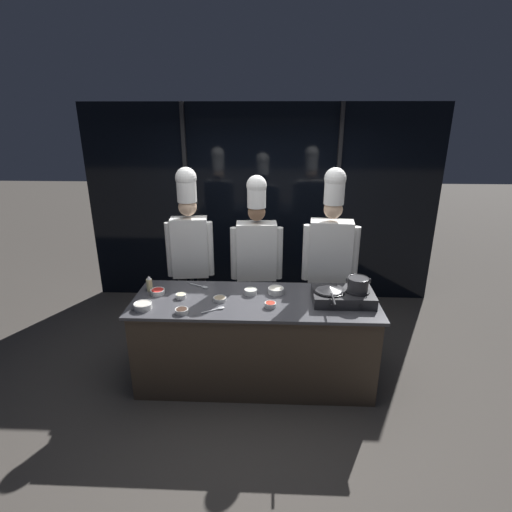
{
  "coord_description": "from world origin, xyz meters",
  "views": [
    {
      "loc": [
        0.16,
        -3.43,
        2.57
      ],
      "look_at": [
        0.0,
        0.25,
        1.24
      ],
      "focal_mm": 28.0,
      "sensor_mm": 36.0,
      "label": 1
    }
  ],
  "objects_px": {
    "serving_spoon_slotted": "(202,286)",
    "prep_bowl_garlic": "(276,290)",
    "prep_bowl_noodles": "(181,296)",
    "stock_pot": "(358,284)",
    "prep_bowl_bell_pepper": "(158,291)",
    "prep_bowl_bean_sprouts": "(251,291)",
    "chef_head": "(190,243)",
    "prep_bowl_onion": "(143,306)",
    "frying_pan": "(329,289)",
    "chef_line": "(330,250)",
    "prep_bowl_mushrooms": "(220,299)",
    "prep_bowl_soy_glaze": "(182,311)",
    "prep_bowl_chili_flakes": "(270,304)",
    "chef_sous": "(257,250)",
    "portable_stove": "(343,296)",
    "squeeze_bottle_oil": "(149,284)",
    "serving_spoon_solid": "(217,309)"
  },
  "relations": [
    {
      "from": "portable_stove",
      "to": "squeeze_bottle_oil",
      "type": "relative_size",
      "value": 3.63
    },
    {
      "from": "chef_head",
      "to": "chef_line",
      "type": "xyz_separation_m",
      "value": [
        1.54,
        -0.07,
        -0.03
      ]
    },
    {
      "from": "prep_bowl_soy_glaze",
      "to": "chef_head",
      "type": "bearing_deg",
      "value": 96.44
    },
    {
      "from": "portable_stove",
      "to": "squeeze_bottle_oil",
      "type": "height_order",
      "value": "squeeze_bottle_oil"
    },
    {
      "from": "prep_bowl_onion",
      "to": "stock_pot",
      "type": "bearing_deg",
      "value": 6.48
    },
    {
      "from": "prep_bowl_onion",
      "to": "chef_head",
      "type": "distance_m",
      "value": 1.03
    },
    {
      "from": "chef_sous",
      "to": "portable_stove",
      "type": "bearing_deg",
      "value": 134.65
    },
    {
      "from": "frying_pan",
      "to": "prep_bowl_chili_flakes",
      "type": "bearing_deg",
      "value": -166.03
    },
    {
      "from": "frying_pan",
      "to": "prep_bowl_onion",
      "type": "xyz_separation_m",
      "value": [
        -1.7,
        -0.22,
        -0.1
      ]
    },
    {
      "from": "stock_pot",
      "to": "prep_bowl_bell_pepper",
      "type": "distance_m",
      "value": 1.93
    },
    {
      "from": "prep_bowl_onion",
      "to": "chef_sous",
      "type": "height_order",
      "value": "chef_sous"
    },
    {
      "from": "chef_head",
      "to": "prep_bowl_onion",
      "type": "bearing_deg",
      "value": 68.54
    },
    {
      "from": "prep_bowl_onion",
      "to": "serving_spoon_slotted",
      "type": "distance_m",
      "value": 0.67
    },
    {
      "from": "squeeze_bottle_oil",
      "to": "prep_bowl_bell_pepper",
      "type": "relative_size",
      "value": 1.09
    },
    {
      "from": "frying_pan",
      "to": "prep_bowl_mushrooms",
      "type": "distance_m",
      "value": 1.04
    },
    {
      "from": "serving_spoon_slotted",
      "to": "prep_bowl_bell_pepper",
      "type": "bearing_deg",
      "value": -156.61
    },
    {
      "from": "prep_bowl_noodles",
      "to": "prep_bowl_garlic",
      "type": "bearing_deg",
      "value": 9.1
    },
    {
      "from": "chef_head",
      "to": "prep_bowl_garlic",
      "type": "bearing_deg",
      "value": 142.39
    },
    {
      "from": "prep_bowl_bell_pepper",
      "to": "serving_spoon_solid",
      "type": "height_order",
      "value": "prep_bowl_bell_pepper"
    },
    {
      "from": "chef_sous",
      "to": "prep_bowl_onion",
      "type": "bearing_deg",
      "value": 41.63
    },
    {
      "from": "prep_bowl_onion",
      "to": "chef_line",
      "type": "bearing_deg",
      "value": 26.23
    },
    {
      "from": "serving_spoon_solid",
      "to": "chef_line",
      "type": "xyz_separation_m",
      "value": [
        1.11,
        0.87,
        0.28
      ]
    },
    {
      "from": "portable_stove",
      "to": "prep_bowl_soy_glaze",
      "type": "height_order",
      "value": "portable_stove"
    },
    {
      "from": "chef_head",
      "to": "portable_stove",
      "type": "bearing_deg",
      "value": 148.63
    },
    {
      "from": "prep_bowl_onion",
      "to": "prep_bowl_soy_glaze",
      "type": "bearing_deg",
      "value": -10.48
    },
    {
      "from": "stock_pot",
      "to": "prep_bowl_garlic",
      "type": "xyz_separation_m",
      "value": [
        -0.76,
        0.16,
        -0.15
      ]
    },
    {
      "from": "prep_bowl_noodles",
      "to": "prep_bowl_onion",
      "type": "bearing_deg",
      "value": -141.72
    },
    {
      "from": "stock_pot",
      "to": "squeeze_bottle_oil",
      "type": "distance_m",
      "value": 2.03
    },
    {
      "from": "portable_stove",
      "to": "prep_bowl_soy_glaze",
      "type": "distance_m",
      "value": 1.49
    },
    {
      "from": "prep_bowl_noodles",
      "to": "prep_bowl_mushrooms",
      "type": "distance_m",
      "value": 0.38
    },
    {
      "from": "prep_bowl_bean_sprouts",
      "to": "prep_bowl_bell_pepper",
      "type": "xyz_separation_m",
      "value": [
        -0.91,
        -0.03,
        -0.0
      ]
    },
    {
      "from": "prep_bowl_chili_flakes",
      "to": "prep_bowl_onion",
      "type": "height_order",
      "value": "prep_bowl_onion"
    },
    {
      "from": "frying_pan",
      "to": "prep_bowl_onion",
      "type": "bearing_deg",
      "value": -172.73
    },
    {
      "from": "frying_pan",
      "to": "serving_spoon_solid",
      "type": "distance_m",
      "value": 1.05
    },
    {
      "from": "prep_bowl_noodles",
      "to": "prep_bowl_garlic",
      "type": "relative_size",
      "value": 0.65
    },
    {
      "from": "prep_bowl_onion",
      "to": "chef_head",
      "type": "height_order",
      "value": "chef_head"
    },
    {
      "from": "prep_bowl_onion",
      "to": "chef_line",
      "type": "xyz_separation_m",
      "value": [
        1.79,
        0.88,
        0.26
      ]
    },
    {
      "from": "prep_bowl_bean_sprouts",
      "to": "chef_head",
      "type": "relative_size",
      "value": 0.06
    },
    {
      "from": "stock_pot",
      "to": "prep_bowl_noodles",
      "type": "distance_m",
      "value": 1.68
    },
    {
      "from": "prep_bowl_mushrooms",
      "to": "stock_pot",
      "type": "bearing_deg",
      "value": 1.37
    },
    {
      "from": "prep_bowl_soy_glaze",
      "to": "serving_spoon_slotted",
      "type": "xyz_separation_m",
      "value": [
        0.09,
        0.56,
        -0.02
      ]
    },
    {
      "from": "serving_spoon_slotted",
      "to": "prep_bowl_garlic",
      "type": "bearing_deg",
      "value": -8.59
    },
    {
      "from": "prep_bowl_mushrooms",
      "to": "prep_bowl_onion",
      "type": "xyz_separation_m",
      "value": [
        -0.68,
        -0.19,
        0.01
      ]
    },
    {
      "from": "chef_sous",
      "to": "serving_spoon_slotted",
      "type": "bearing_deg",
      "value": 39.39
    },
    {
      "from": "portable_stove",
      "to": "prep_bowl_noodles",
      "type": "relative_size",
      "value": 5.53
    },
    {
      "from": "chef_line",
      "to": "prep_bowl_garlic",
      "type": "bearing_deg",
      "value": 46.73
    },
    {
      "from": "prep_bowl_soy_glaze",
      "to": "frying_pan",
      "type": "bearing_deg",
      "value": 12.08
    },
    {
      "from": "prep_bowl_noodles",
      "to": "chef_sous",
      "type": "distance_m",
      "value": 1.05
    },
    {
      "from": "prep_bowl_garlic",
      "to": "prep_bowl_mushrooms",
      "type": "xyz_separation_m",
      "value": [
        -0.53,
        -0.19,
        -0.01
      ]
    },
    {
      "from": "prep_bowl_bell_pepper",
      "to": "prep_bowl_bean_sprouts",
      "type": "bearing_deg",
      "value": 1.86
    }
  ]
}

